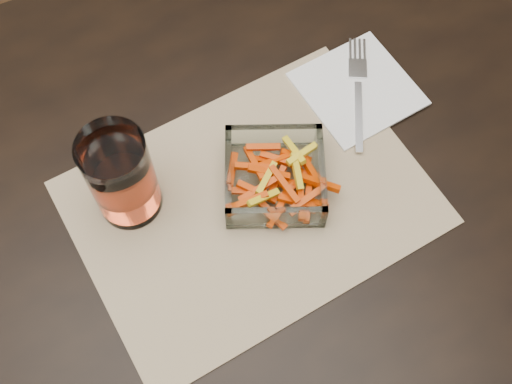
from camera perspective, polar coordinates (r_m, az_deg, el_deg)
dining_table at (r=0.93m, az=-7.14°, el=-4.53°), size 1.60×0.90×0.75m
placemat at (r=0.85m, az=-0.43°, el=-0.92°), size 0.48×0.37×0.00m
glass_bowl at (r=0.84m, az=1.67°, el=1.29°), size 0.17×0.17×0.05m
tumbler at (r=0.80m, az=-11.82°, el=1.20°), size 0.08×0.08×0.14m
napkin at (r=0.94m, az=9.02°, el=9.05°), size 0.17×0.17×0.00m
fork at (r=0.94m, az=9.06°, el=9.05°), size 0.11×0.18×0.00m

